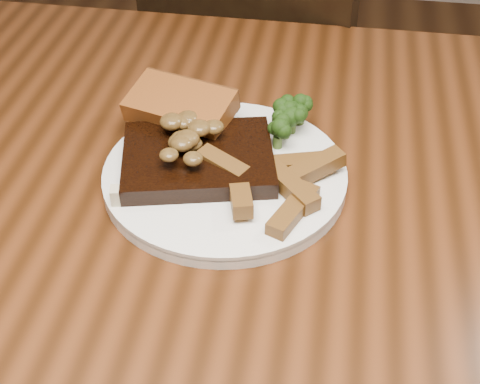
% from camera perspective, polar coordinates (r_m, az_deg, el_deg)
% --- Properties ---
extents(dining_table, '(1.60, 0.90, 0.75)m').
position_cam_1_polar(dining_table, '(0.73, 0.70, -8.33)').
color(dining_table, '#4B240F').
rests_on(dining_table, ground).
extents(chair_far, '(0.52, 0.52, 0.85)m').
position_cam_1_polar(chair_far, '(1.34, 2.35, 6.87)').
color(chair_far, black).
rests_on(chair_far, ground).
extents(plate, '(0.30, 0.30, 0.01)m').
position_cam_1_polar(plate, '(0.71, -1.29, 1.32)').
color(plate, white).
rests_on(plate, dining_table).
extents(steak, '(0.18, 0.15, 0.02)m').
position_cam_1_polar(steak, '(0.71, -3.58, 2.71)').
color(steak, black).
rests_on(steak, plate).
extents(steak_bone, '(0.15, 0.05, 0.02)m').
position_cam_1_polar(steak_bone, '(0.67, -4.53, -0.28)').
color(steak_bone, beige).
rests_on(steak_bone, plate).
extents(mushroom_pile, '(0.07, 0.07, 0.03)m').
position_cam_1_polar(mushroom_pile, '(0.70, -4.28, 4.57)').
color(mushroom_pile, brown).
rests_on(mushroom_pile, steak).
extents(garlic_bread, '(0.13, 0.09, 0.03)m').
position_cam_1_polar(garlic_bread, '(0.77, -5.03, 6.07)').
color(garlic_bread, brown).
rests_on(garlic_bread, plate).
extents(potato_wedges, '(0.10, 0.10, 0.02)m').
position_cam_1_polar(potato_wedges, '(0.68, 3.13, 0.99)').
color(potato_wedges, brown).
rests_on(potato_wedges, plate).
extents(broccoli_cluster, '(0.06, 0.06, 0.04)m').
position_cam_1_polar(broccoli_cluster, '(0.75, 3.98, 6.05)').
color(broccoli_cluster, '#1A380C').
rests_on(broccoli_cluster, plate).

